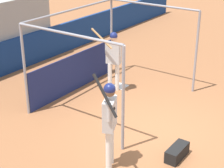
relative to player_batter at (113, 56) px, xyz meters
name	(u,v)px	position (x,y,z in m)	size (l,w,h in m)	color
ground_plane	(158,131)	(-1.37, -2.34, -1.13)	(60.00, 60.00, 0.00)	#935B38
batting_cage	(87,60)	(-0.62, 0.49, -0.06)	(3.99, 3.14, 2.52)	gray
home_plate	(120,86)	(0.36, -0.01, -1.12)	(0.44, 0.44, 0.02)	white
player_batter	(113,56)	(0.00, 0.00, 0.00)	(0.53, 0.82, 1.97)	white
player_waiting	(110,117)	(-3.27, -2.19, 0.05)	(0.67, 0.62, 2.22)	white
equipment_bag	(177,152)	(-2.18, -3.23, -0.99)	(0.70, 0.28, 0.28)	black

